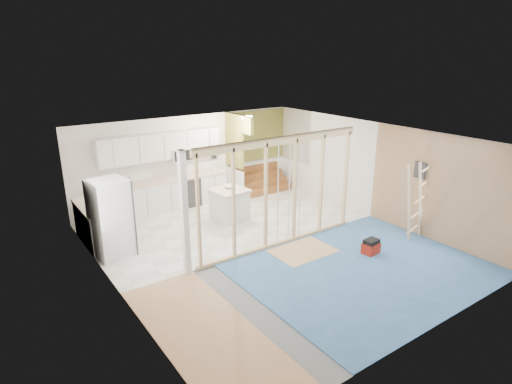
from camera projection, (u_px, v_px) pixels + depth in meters
room at (270, 195)px, 9.55m from camera, size 7.01×8.01×2.61m
floor_overlays at (270, 246)px, 10.04m from camera, size 7.00×8.00×0.03m
stud_frame at (262, 185)px, 9.34m from camera, size 4.66×0.14×2.60m
base_cabinets at (148, 202)px, 11.55m from camera, size 4.45×2.24×0.93m
upper_cabinets at (164, 147)px, 11.89m from camera, size 3.60×0.41×0.85m
green_partition at (253, 164)px, 13.62m from camera, size 2.25×1.51×2.60m
pot_rack at (215, 151)px, 10.63m from camera, size 0.52×0.52×0.72m
sheathing_panel at (442, 190)px, 9.88m from camera, size 0.02×4.00×2.60m
electrical_panel at (420, 170)px, 10.21m from camera, size 0.04×0.30×0.40m
ceiling_light at (247, 118)px, 12.25m from camera, size 0.32×0.32×0.08m
fridge at (111, 219)px, 9.32m from camera, size 0.86×0.83×1.76m
island at (230, 205)px, 11.47m from camera, size 0.98×0.98×0.87m
bowl at (230, 187)px, 11.46m from camera, size 0.33×0.33×0.07m
soap_bottle_a at (130, 180)px, 11.50m from camera, size 0.12×0.12×0.26m
soap_bottle_b at (214, 167)px, 12.96m from camera, size 0.09×0.09×0.18m
toolbox at (371, 247)px, 9.61m from camera, size 0.40×0.31×0.35m
ladder at (416, 201)px, 10.07m from camera, size 1.04×0.08×1.94m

